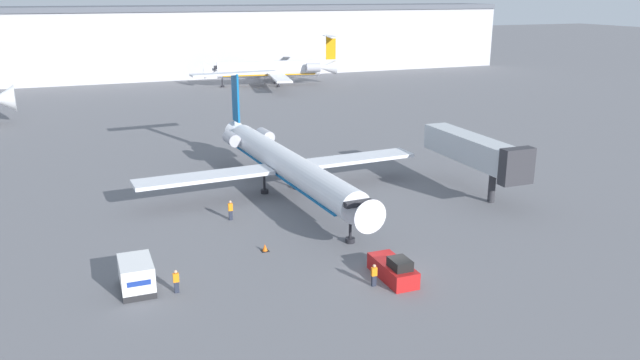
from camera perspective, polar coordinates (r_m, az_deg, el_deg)
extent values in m
plane|color=slate|center=(45.75, 6.75, -8.87)|extent=(600.00, 600.00, 0.00)
cube|color=#B2B2B7|center=(157.88, -14.48, 11.90)|extent=(180.00, 16.00, 15.54)
cube|color=#4C515B|center=(157.47, -14.71, 14.93)|extent=(180.00, 16.80, 1.20)
cylinder|color=silver|center=(61.96, -2.94, 1.39)|extent=(4.59, 28.79, 2.78)
cone|color=silver|center=(48.65, 3.98, -2.97)|extent=(2.92, 2.40, 2.78)
cube|color=black|center=(49.22, 3.49, -2.13)|extent=(2.41, 0.85, 0.44)
cone|color=silver|center=(76.47, -7.47, 4.23)|extent=(2.69, 3.21, 2.51)
cube|color=#0C5999|center=(62.20, -2.93, 0.59)|extent=(4.13, 25.91, 0.20)
cube|color=silver|center=(66.72, 3.07, 1.95)|extent=(13.64, 3.95, 0.36)
cube|color=silver|center=(61.01, -10.53, 0.27)|extent=(13.64, 3.95, 0.36)
cylinder|color=#ADADB7|center=(73.50, -5.05, 4.08)|extent=(1.60, 2.93, 1.43)
cylinder|color=#ADADB7|center=(72.24, -8.08, 3.76)|extent=(1.60, 2.93, 1.43)
cube|color=#0C5999|center=(76.24, -7.73, 7.47)|extent=(0.38, 2.21, 5.80)
cube|color=silver|center=(75.84, -7.82, 9.64)|extent=(10.54, 2.46, 0.20)
cylinder|color=black|center=(51.21, 2.78, -4.73)|extent=(0.24, 0.24, 1.92)
cylinder|color=black|center=(51.49, 2.77, -5.52)|extent=(0.80, 0.80, 0.40)
cylinder|color=black|center=(63.82, -5.11, -0.39)|extent=(0.24, 0.24, 1.92)
cylinder|color=black|center=(64.04, -5.09, -1.04)|extent=(0.80, 0.80, 0.40)
cylinder|color=black|center=(65.08, -2.12, 0.01)|extent=(0.24, 0.24, 1.92)
cylinder|color=black|center=(65.30, -2.11, -0.63)|extent=(0.80, 0.80, 0.40)
cube|color=#B21919|center=(45.42, 6.66, -8.22)|extent=(1.85, 4.64, 1.21)
cube|color=black|center=(44.21, 7.33, -7.60)|extent=(1.30, 1.67, 0.70)
cube|color=black|center=(47.29, 5.38, -7.37)|extent=(1.67, 0.30, 0.73)
cube|color=#232326|center=(45.42, -16.34, -9.36)|extent=(2.20, 3.60, 0.45)
cube|color=silver|center=(44.96, -16.46, -8.12)|extent=(2.20, 3.60, 1.72)
cube|color=navy|center=(43.31, -16.22, -9.08)|extent=(1.54, 0.04, 0.36)
cube|color=#232838|center=(44.27, 4.95, -9.17)|extent=(0.32, 0.20, 0.79)
cube|color=orange|center=(43.96, 4.97, -8.34)|extent=(0.40, 0.24, 0.62)
sphere|color=tan|center=(43.79, 4.98, -7.84)|extent=(0.23, 0.23, 0.23)
cube|color=#232838|center=(56.86, -8.16, -3.22)|extent=(0.32, 0.20, 0.89)
cube|color=orange|center=(56.60, -8.20, -2.46)|extent=(0.40, 0.24, 0.70)
sphere|color=tan|center=(56.45, -8.22, -2.00)|extent=(0.26, 0.26, 0.26)
cube|color=#232838|center=(44.29, -12.98, -9.53)|extent=(0.32, 0.20, 0.81)
cube|color=orange|center=(43.98, -13.04, -8.69)|extent=(0.40, 0.24, 0.64)
sphere|color=tan|center=(43.80, -13.08, -8.17)|extent=(0.23, 0.23, 0.23)
cube|color=black|center=(50.04, -5.05, -6.47)|extent=(0.60, 0.60, 0.04)
cone|color=orange|center=(49.92, -5.06, -6.15)|extent=(0.43, 0.43, 0.57)
cylinder|color=white|center=(139.15, -4.71, 10.09)|extent=(22.69, 7.24, 3.54)
cone|color=white|center=(138.16, -9.99, 9.85)|extent=(3.39, 3.97, 3.54)
cube|color=black|center=(138.13, -9.52, 10.13)|extent=(1.19, 3.09, 0.44)
cone|color=white|center=(141.39, 0.67, 10.25)|extent=(4.38, 3.80, 3.19)
cube|color=orange|center=(139.29, -4.70, 9.62)|extent=(20.42, 6.52, 0.20)
cube|color=white|center=(130.67, -3.70, 9.33)|extent=(5.53, 14.55, 0.36)
cube|color=white|center=(148.14, -4.71, 10.18)|extent=(5.53, 14.55, 0.36)
cylinder|color=#ADADB7|center=(137.98, -0.63, 10.27)|extent=(3.29, 2.47, 2.00)
cylinder|color=#ADADB7|center=(143.19, -1.05, 10.51)|extent=(3.29, 2.47, 2.00)
cube|color=orange|center=(141.14, 0.99, 11.98)|extent=(2.21, 0.60, 5.00)
cube|color=white|center=(140.96, 1.00, 12.99)|extent=(3.28, 9.17, 0.20)
cylinder|color=black|center=(138.60, -8.92, 8.78)|extent=(0.24, 0.24, 1.92)
cylinder|color=black|center=(138.71, -8.91, 8.47)|extent=(0.80, 0.80, 0.40)
cylinder|color=black|center=(141.98, -4.11, 9.12)|extent=(0.24, 0.24, 1.92)
cylinder|color=black|center=(142.08, -4.10, 8.82)|extent=(0.80, 0.80, 0.40)
cylinder|color=black|center=(137.46, -3.84, 8.88)|extent=(0.24, 0.24, 1.92)
cylinder|color=black|center=(137.57, -3.83, 8.56)|extent=(0.80, 0.80, 0.40)
cone|color=white|center=(108.42, -26.98, 6.63)|extent=(3.53, 4.31, 4.13)
cylinder|color=#2D2D33|center=(62.97, 15.45, -0.57)|extent=(0.70, 0.70, 3.20)
cube|color=#B2B7BC|center=(65.38, 13.53, 2.84)|extent=(2.60, 13.58, 2.60)
cube|color=#2D2D33|center=(59.69, 17.54, 1.21)|extent=(3.20, 1.20, 3.38)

